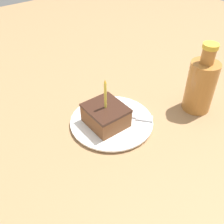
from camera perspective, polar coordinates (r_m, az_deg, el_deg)
ground_plane at (r=0.72m, az=1.36°, el=-4.89°), size 2.40×2.40×0.04m
plate at (r=0.72m, az=0.00°, el=-2.03°), size 0.22×0.22×0.01m
cake_slice at (r=0.68m, az=-1.37°, el=-0.68°), size 0.09×0.10×0.14m
fork at (r=0.72m, az=3.46°, el=-0.83°), size 0.12×0.14×0.00m
bottle at (r=0.77m, az=18.80°, el=5.69°), size 0.08×0.08×0.20m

